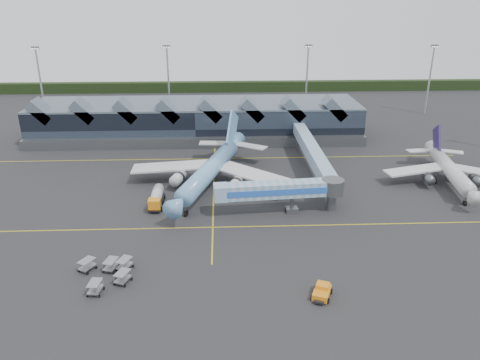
{
  "coord_description": "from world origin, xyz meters",
  "views": [
    {
      "loc": [
        1.71,
        -80.74,
        38.52
      ],
      "look_at": [
        5.18,
        1.49,
        5.0
      ],
      "focal_mm": 35.0,
      "sensor_mm": 36.0,
      "label": 1
    }
  ],
  "objects_px": {
    "regional_jet": "(449,169)",
    "jet_bridge": "(287,190)",
    "fuel_truck": "(157,197)",
    "pushback_tug": "(322,292)",
    "main_airliner": "(212,168)"
  },
  "relations": [
    {
      "from": "pushback_tug",
      "to": "jet_bridge",
      "type": "bearing_deg",
      "value": 115.53
    },
    {
      "from": "regional_jet",
      "to": "jet_bridge",
      "type": "distance_m",
      "value": 38.47
    },
    {
      "from": "jet_bridge",
      "to": "fuel_truck",
      "type": "height_order",
      "value": "jet_bridge"
    },
    {
      "from": "main_airliner",
      "to": "regional_jet",
      "type": "distance_m",
      "value": 50.37
    },
    {
      "from": "main_airliner",
      "to": "regional_jet",
      "type": "xyz_separation_m",
      "value": [
        50.35,
        -1.17,
        -0.63
      ]
    },
    {
      "from": "jet_bridge",
      "to": "pushback_tug",
      "type": "distance_m",
      "value": 26.39
    },
    {
      "from": "main_airliner",
      "to": "jet_bridge",
      "type": "distance_m",
      "value": 19.62
    },
    {
      "from": "fuel_truck",
      "to": "pushback_tug",
      "type": "height_order",
      "value": "fuel_truck"
    },
    {
      "from": "main_airliner",
      "to": "fuel_truck",
      "type": "distance_m",
      "value": 14.37
    },
    {
      "from": "regional_jet",
      "to": "pushback_tug",
      "type": "height_order",
      "value": "regional_jet"
    },
    {
      "from": "main_airliner",
      "to": "pushback_tug",
      "type": "xyz_separation_m",
      "value": [
        15.26,
        -39.82,
        -3.15
      ]
    },
    {
      "from": "jet_bridge",
      "to": "fuel_truck",
      "type": "distance_m",
      "value": 25.12
    },
    {
      "from": "pushback_tug",
      "to": "main_airliner",
      "type": "bearing_deg",
      "value": 133.74
    },
    {
      "from": "regional_jet",
      "to": "fuel_truck",
      "type": "distance_m",
      "value": 61.52
    },
    {
      "from": "regional_jet",
      "to": "fuel_truck",
      "type": "relative_size",
      "value": 3.41
    }
  ]
}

